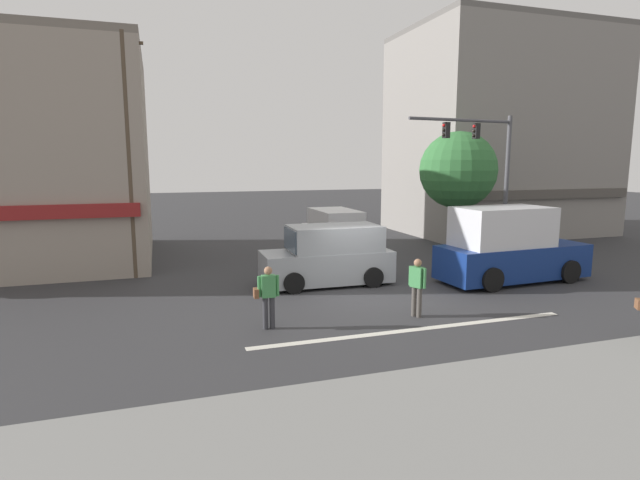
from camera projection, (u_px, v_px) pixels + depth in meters
ground_plane at (364, 296)px, 16.34m from camera, size 120.00×120.00×0.00m
lane_marking_stripe at (416, 329)px, 13.06m from camera, size 9.00×0.24×0.01m
sidewalk_curb at (564, 419)px, 8.35m from camera, size 40.00×5.00×0.16m
building_left_block at (21, 156)px, 21.24m from camera, size 10.20×9.79×9.16m
building_right_corner at (499, 134)px, 30.79m from camera, size 11.75×8.78×12.14m
street_tree at (458, 170)px, 23.67m from camera, size 3.65×3.65×5.79m
utility_pole_near_left at (129, 154)px, 18.22m from camera, size 1.40×0.22×8.95m
traffic_light_mast at (489, 166)px, 20.15m from camera, size 4.88×0.54×6.20m
van_crossing_leftbound at (329, 256)px, 17.79m from camera, size 4.64×2.11×2.11m
box_truck_crossing_rightbound at (509, 248)px, 18.13m from camera, size 5.69×2.45×2.75m
van_crossing_center at (334, 232)px, 23.89m from camera, size 2.04×4.60×2.11m
pedestrian_mid_crossing at (268, 294)px, 12.98m from camera, size 0.67×0.32×1.67m
pedestrian_far_side at (417, 284)px, 14.00m from camera, size 0.35×0.52×1.67m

